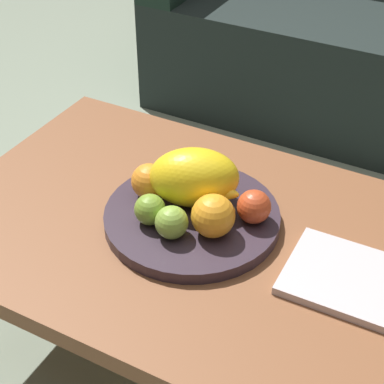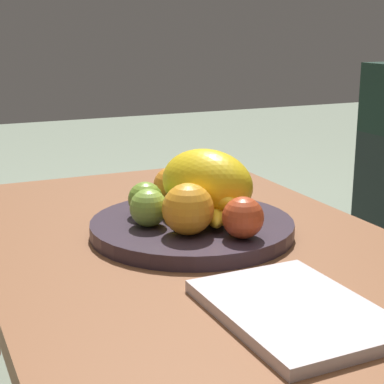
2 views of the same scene
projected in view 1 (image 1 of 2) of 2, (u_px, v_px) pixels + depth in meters
name	position (u px, v px, depth m)	size (l,w,h in m)	color
ground_plane	(192.00, 355.00, 1.48)	(8.00, 8.00, 0.00)	gray
coffee_table	(192.00, 244.00, 1.26)	(1.00, 0.67, 0.39)	brown
fruit_bowl	(192.00, 217.00, 1.24)	(0.35, 0.35, 0.03)	#342833
melon_large_front	(194.00, 177.00, 1.23)	(0.18, 0.12, 0.12)	yellow
orange_front	(149.00, 181.00, 1.26)	(0.07, 0.07, 0.07)	orange
orange_left	(213.00, 216.00, 1.16)	(0.08, 0.08, 0.08)	orange
apple_front	(150.00, 209.00, 1.20)	(0.06, 0.06, 0.06)	olive
apple_left	(254.00, 207.00, 1.20)	(0.07, 0.07, 0.07)	#BE4321
apple_right	(172.00, 222.00, 1.16)	(0.06, 0.06, 0.06)	#80A73C
banana_bunch	(205.00, 196.00, 1.24)	(0.16, 0.09, 0.06)	yellow
magazine	(357.00, 280.00, 1.11)	(0.25, 0.18, 0.02)	beige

